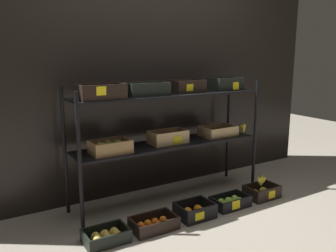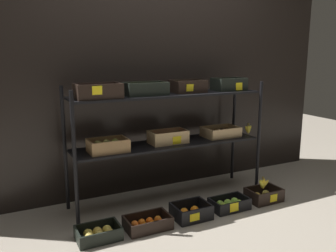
% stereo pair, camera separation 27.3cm
% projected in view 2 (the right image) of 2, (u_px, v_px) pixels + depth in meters
% --- Properties ---
extents(ground_plane, '(10.00, 10.00, 0.00)m').
position_uv_depth(ground_plane, '(168.00, 199.00, 3.46)').
color(ground_plane, gray).
extents(storefront_wall, '(4.23, 0.12, 2.11)m').
position_uv_depth(storefront_wall, '(150.00, 87.00, 3.61)').
color(storefront_wall, black).
rests_on(storefront_wall, ground_plane).
extents(display_rack, '(1.94, 0.45, 1.16)m').
position_uv_depth(display_rack, '(168.00, 118.00, 3.29)').
color(display_rack, black).
rests_on(display_rack, ground_plane).
extents(crate_ground_apple_gold, '(0.33, 0.22, 0.10)m').
position_uv_depth(crate_ground_apple_gold, '(98.00, 234.00, 2.71)').
color(crate_ground_apple_gold, black).
rests_on(crate_ground_apple_gold, ground_plane).
extents(crate_ground_tangerine, '(0.37, 0.23, 0.10)m').
position_uv_depth(crate_ground_tangerine, '(148.00, 224.00, 2.88)').
color(crate_ground_tangerine, black).
rests_on(crate_ground_tangerine, ground_plane).
extents(crate_ground_orange, '(0.31, 0.25, 0.13)m').
position_uv_depth(crate_ground_orange, '(191.00, 213.00, 3.06)').
color(crate_ground_orange, black).
rests_on(crate_ground_orange, ground_plane).
extents(crate_ground_apple_green, '(0.35, 0.22, 0.10)m').
position_uv_depth(crate_ground_apple_green, '(229.00, 204.00, 3.23)').
color(crate_ground_apple_green, black).
rests_on(crate_ground_apple_green, ground_plane).
extents(crate_ground_rightmost_apple_gold, '(0.32, 0.23, 0.12)m').
position_uv_depth(crate_ground_rightmost_apple_gold, '(264.00, 196.00, 3.41)').
color(crate_ground_rightmost_apple_gold, black).
rests_on(crate_ground_rightmost_apple_gold, ground_plane).
extents(banana_bunch_loose, '(0.13, 0.05, 0.12)m').
position_uv_depth(banana_bunch_loose, '(263.00, 184.00, 3.38)').
color(banana_bunch_loose, brown).
rests_on(banana_bunch_loose, crate_ground_rightmost_apple_gold).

